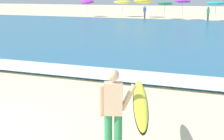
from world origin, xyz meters
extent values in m
cube|color=teal|center=(0.00, 19.47, 0.07)|extent=(120.00, 28.00, 0.14)
cube|color=white|center=(0.00, 6.07, 0.15)|extent=(120.00, 1.79, 0.01)
cylinder|color=#338E56|center=(3.19, 0.25, 0.44)|extent=(0.15, 0.15, 0.88)
cylinder|color=#338E56|center=(3.37, 0.31, 0.44)|extent=(0.15, 0.15, 0.88)
cube|color=beige|center=(3.28, 0.28, 1.18)|extent=(0.39, 0.32, 0.60)
sphere|color=beige|center=(3.28, 0.28, 1.62)|extent=(0.22, 0.22, 0.22)
cylinder|color=beige|center=(3.07, 0.21, 1.13)|extent=(0.10, 0.10, 0.58)
cylinder|color=beige|center=(3.53, 0.38, 1.20)|extent=(0.33, 0.19, 0.51)
ellipsoid|color=yellow|center=(3.75, 0.43, 1.13)|extent=(1.03, 2.47, 0.22)
ellipsoid|color=black|center=(3.75, 0.43, 1.11)|extent=(1.09, 2.58, 0.18)
cube|color=black|center=(4.07, -0.52, 1.01)|extent=(0.06, 0.14, 0.14)
cylinder|color=beige|center=(-14.18, 35.88, 0.93)|extent=(0.05, 0.05, 1.86)
ellipsoid|color=purple|center=(-14.18, 35.88, 1.94)|extent=(1.82, 1.87, 0.75)
cylinder|color=beige|center=(-9.69, 37.23, 0.93)|extent=(0.05, 0.05, 1.85)
ellipsoid|color=yellow|center=(-9.69, 37.23, 1.92)|extent=(2.29, 2.29, 0.47)
cylinder|color=beige|center=(-6.89, 37.22, 0.99)|extent=(0.05, 0.05, 1.99)
ellipsoid|color=yellow|center=(-6.89, 37.22, 2.08)|extent=(2.29, 2.33, 0.78)
cylinder|color=beige|center=(-3.53, 34.91, 0.90)|extent=(0.05, 0.05, 1.81)
ellipsoid|color=#23844C|center=(-3.53, 34.91, 1.86)|extent=(1.88, 1.91, 0.54)
cylinder|color=beige|center=(-1.35, 34.45, 1.05)|extent=(0.05, 0.05, 2.09)
ellipsoid|color=purple|center=(-1.35, 34.45, 2.15)|extent=(1.75, 1.78, 0.49)
cylinder|color=beige|center=(2.33, 34.49, 0.96)|extent=(0.05, 0.05, 1.92)
ellipsoid|color=#19ADB2|center=(2.33, 34.49, 1.97)|extent=(2.18, 2.18, 0.40)
cylinder|color=#383842|center=(1.55, 34.38, 0.42)|extent=(0.20, 0.20, 0.84)
cube|color=#338C4C|center=(1.55, 34.38, 1.11)|extent=(0.32, 0.20, 0.54)
sphere|color=brown|center=(1.55, 34.38, 1.48)|extent=(0.20, 0.20, 0.20)
cylinder|color=#383842|center=(-5.99, 34.97, 0.42)|extent=(0.20, 0.20, 0.84)
cube|color=#2D4CA5|center=(-5.99, 34.97, 1.11)|extent=(0.32, 0.20, 0.54)
sphere|color=tan|center=(-5.99, 34.97, 1.48)|extent=(0.20, 0.20, 0.20)
camera|label=1|loc=(5.39, -5.19, 3.05)|focal=54.03mm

